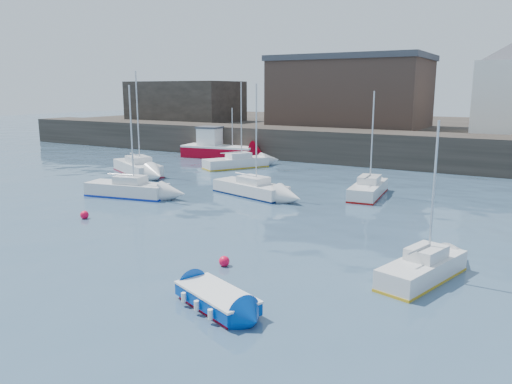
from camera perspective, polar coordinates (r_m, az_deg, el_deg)
The scene contains 16 objects.
water at distance 17.96m, azimuth -19.94°, elevation -11.48°, with size 220.00×220.00×0.00m, color #2D4760.
quay_wall at distance 47.51m, azimuth 14.07°, elevation 4.88°, with size 90.00×5.00×3.00m, color #28231E.
land_strip at distance 64.93m, azimuth 18.53°, elevation 6.28°, with size 90.00×32.00×2.80m, color #28231E.
warehouse at distance 56.66m, azimuth 10.70°, elevation 11.26°, with size 16.40×10.40×7.60m.
bldg_west at distance 66.51m, azimuth -8.11°, elevation 10.24°, with size 14.00×8.00×5.00m.
blue_dinghy at distance 16.24m, azimuth -4.51°, elevation -12.04°, with size 3.38×2.39×0.59m.
fishing_boat at distance 51.10m, azimuth -4.41°, elevation 5.05°, with size 7.89×3.87×5.01m.
sailboat_a at distance 33.37m, azimuth -14.47°, elevation 0.34°, with size 5.69×2.74×7.10m.
sailboat_b at distance 32.67m, azimuth -0.60°, elevation 0.42°, with size 5.85×3.21×7.18m.
sailboat_c at distance 19.34m, azimuth 18.53°, elevation -8.30°, with size 2.54×4.62×5.79m.
sailboat_e at distance 42.20m, azimuth -13.38°, elevation 2.77°, with size 6.63×4.75×8.24m.
sailboat_f at distance 33.24m, azimuth 12.71°, elevation 0.34°, with size 2.18×5.32×6.73m.
sailboat_h at distance 44.25m, azimuth -2.28°, elevation 3.41°, with size 4.56×5.92×7.45m.
buoy_near at distance 28.47m, azimuth -18.99°, elevation -2.89°, with size 0.45×0.45×0.45m, color #FD0936.
buoy_mid at distance 19.95m, azimuth -3.64°, elevation -8.43°, with size 0.42×0.42×0.42m, color #FD0936.
buoy_far at distance 34.23m, azimuth -1.29°, elevation 0.14°, with size 0.45×0.45×0.45m, color #FD0936.
Camera 1 is at (12.94, -10.40, 6.86)m, focal length 35.00 mm.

